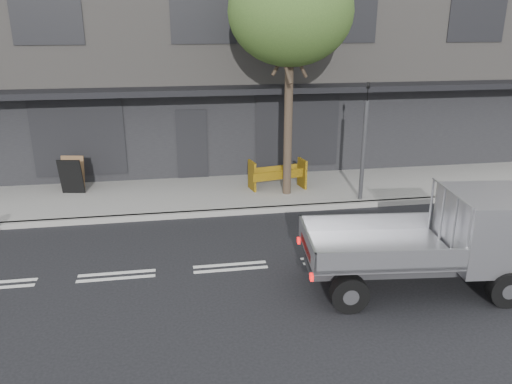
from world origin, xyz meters
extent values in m
plane|color=black|center=(0.00, 0.00, 0.00)|extent=(80.00, 80.00, 0.00)
cube|color=gray|center=(0.00, 4.70, 0.07)|extent=(32.00, 3.20, 0.15)
cube|color=gray|center=(0.00, 3.10, 0.07)|extent=(32.00, 0.20, 0.15)
cube|color=slate|center=(0.00, 11.30, 4.00)|extent=(26.00, 10.00, 8.00)
cylinder|color=#382B21|center=(2.20, 4.20, 2.00)|extent=(0.24, 0.24, 4.00)
ellipsoid|color=#2F4D1C|center=(2.20, 4.20, 5.30)|extent=(3.40, 3.40, 2.89)
cylinder|color=#2D2D30|center=(4.20, 3.35, 1.50)|extent=(0.12, 0.12, 3.00)
imported|color=black|center=(4.20, 3.35, 3.25)|extent=(0.08, 0.10, 0.50)
cylinder|color=black|center=(1.95, -2.07, 0.35)|extent=(0.73, 0.33, 0.70)
cylinder|color=black|center=(2.11, -0.50, 0.35)|extent=(0.73, 0.33, 0.70)
cylinder|color=black|center=(4.89, -2.36, 0.35)|extent=(0.73, 0.33, 0.70)
cylinder|color=black|center=(5.05, -0.79, 0.35)|extent=(0.73, 0.33, 0.70)
cube|color=#2D2D30|center=(3.50, -1.43, 0.51)|extent=(4.33, 1.34, 0.13)
cube|color=#B5B4B9|center=(4.93, -1.57, 1.25)|extent=(1.73, 1.81, 1.39)
cube|color=black|center=(4.93, -1.57, 1.65)|extent=(1.54, 1.70, 0.51)
cube|color=#B4B3B9|center=(2.72, -1.35, 0.85)|extent=(2.94, 2.07, 0.09)
camera|label=1|loc=(-1.04, -9.66, 5.06)|focal=35.00mm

